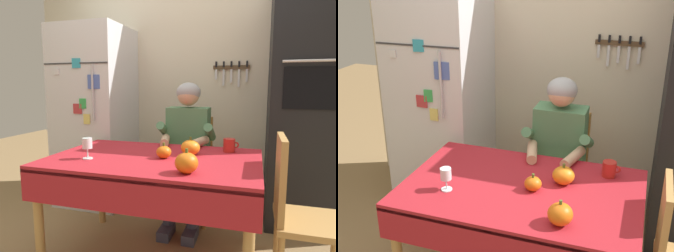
% 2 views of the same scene
% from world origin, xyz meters
% --- Properties ---
extents(back_wall_assembly, '(3.70, 0.13, 2.60)m').
position_xyz_m(back_wall_assembly, '(0.05, 1.35, 1.30)').
color(back_wall_assembly, beige).
rests_on(back_wall_assembly, ground).
extents(refrigerator, '(0.68, 0.71, 1.80)m').
position_xyz_m(refrigerator, '(-0.95, 0.96, 0.90)').
color(refrigerator, silver).
rests_on(refrigerator, ground).
extents(wall_oven, '(0.60, 0.64, 2.10)m').
position_xyz_m(wall_oven, '(1.05, 1.00, 1.05)').
color(wall_oven, black).
rests_on(wall_oven, ground).
extents(dining_table, '(1.40, 0.90, 0.74)m').
position_xyz_m(dining_table, '(0.00, 0.08, 0.66)').
color(dining_table, tan).
rests_on(dining_table, ground).
extents(chair_behind_person, '(0.40, 0.40, 0.93)m').
position_xyz_m(chair_behind_person, '(0.09, 0.87, 0.51)').
color(chair_behind_person, '#9E6B33').
rests_on(chair_behind_person, ground).
extents(seated_person, '(0.47, 0.55, 1.25)m').
position_xyz_m(seated_person, '(0.09, 0.68, 0.74)').
color(seated_person, '#38384C').
rests_on(seated_person, ground).
extents(chair_right_side, '(0.40, 0.40, 0.93)m').
position_xyz_m(chair_right_side, '(0.90, 0.04, 0.51)').
color(chair_right_side, tan).
rests_on(chair_right_side, ground).
extents(coffee_mug, '(0.11, 0.09, 0.10)m').
position_xyz_m(coffee_mug, '(0.47, 0.40, 0.79)').
color(coffee_mug, '#B2231E').
rests_on(coffee_mug, dining_table).
extents(wine_glass, '(0.07, 0.07, 0.14)m').
position_xyz_m(wine_glass, '(-0.40, -0.08, 0.84)').
color(wine_glass, white).
rests_on(wine_glass, dining_table).
extents(pumpkin_large, '(0.13, 0.13, 0.14)m').
position_xyz_m(pumpkin_large, '(0.29, -0.20, 0.80)').
color(pumpkin_large, orange).
rests_on(pumpkin_large, dining_table).
extents(pumpkin_medium, '(0.13, 0.13, 0.13)m').
position_xyz_m(pumpkin_medium, '(0.22, 0.21, 0.79)').
color(pumpkin_medium, orange).
rests_on(pumpkin_medium, dining_table).
extents(pumpkin_small, '(0.10, 0.10, 0.10)m').
position_xyz_m(pumpkin_small, '(0.07, 0.08, 0.78)').
color(pumpkin_small, orange).
rests_on(pumpkin_small, dining_table).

